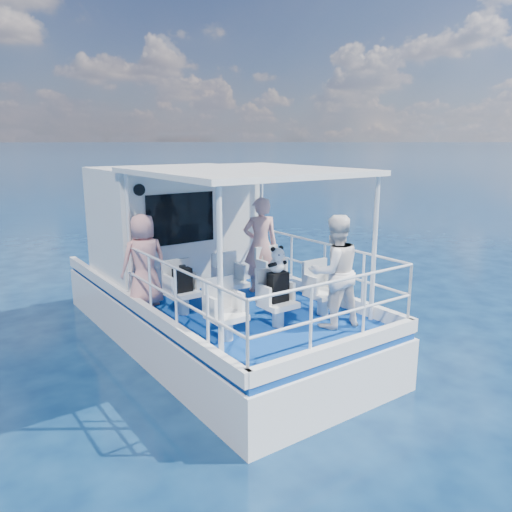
% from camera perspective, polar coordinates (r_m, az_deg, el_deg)
% --- Properties ---
extents(ground, '(2000.00, 2000.00, 0.00)m').
position_cam_1_polar(ground, '(8.70, -2.06, -11.40)').
color(ground, '#081C3B').
rests_on(ground, ground).
extents(hull, '(3.00, 7.00, 1.60)m').
position_cam_1_polar(hull, '(9.49, -5.42, -9.31)').
color(hull, white).
rests_on(hull, ground).
extents(deck, '(2.90, 6.90, 0.10)m').
position_cam_1_polar(deck, '(9.20, -5.53, -4.40)').
color(deck, navy).
rests_on(deck, hull).
extents(cabin, '(2.85, 2.00, 2.20)m').
position_cam_1_polar(cabin, '(10.06, -9.37, 3.73)').
color(cabin, white).
rests_on(cabin, deck).
extents(canopy, '(3.00, 3.20, 0.08)m').
position_cam_1_polar(canopy, '(7.77, -1.43, 9.66)').
color(canopy, white).
rests_on(canopy, cabin).
extents(canopy_posts, '(2.77, 2.97, 2.20)m').
position_cam_1_polar(canopy_posts, '(7.88, -1.18, 1.33)').
color(canopy_posts, white).
rests_on(canopy_posts, deck).
extents(railings, '(2.84, 3.59, 1.00)m').
position_cam_1_polar(railings, '(7.76, 0.19, -3.41)').
color(railings, white).
rests_on(railings, deck).
extents(seat_port_fwd, '(0.48, 0.46, 0.38)m').
position_cam_1_polar(seat_port_fwd, '(8.05, -8.30, -5.26)').
color(seat_port_fwd, white).
rests_on(seat_port_fwd, deck).
extents(seat_center_fwd, '(0.48, 0.46, 0.38)m').
position_cam_1_polar(seat_center_fwd, '(8.47, -2.86, -4.20)').
color(seat_center_fwd, white).
rests_on(seat_center_fwd, deck).
extents(seat_stbd_fwd, '(0.48, 0.46, 0.38)m').
position_cam_1_polar(seat_stbd_fwd, '(8.96, 2.01, -3.22)').
color(seat_stbd_fwd, white).
rests_on(seat_stbd_fwd, deck).
extents(seat_port_aft, '(0.48, 0.46, 0.38)m').
position_cam_1_polar(seat_port_aft, '(6.98, -3.38, -8.06)').
color(seat_port_aft, white).
rests_on(seat_port_aft, deck).
extents(seat_center_aft, '(0.48, 0.46, 0.38)m').
position_cam_1_polar(seat_center_aft, '(7.46, 2.54, -6.63)').
color(seat_center_aft, white).
rests_on(seat_center_aft, deck).
extents(seat_stbd_aft, '(0.48, 0.46, 0.38)m').
position_cam_1_polar(seat_stbd_aft, '(8.01, 7.66, -5.32)').
color(seat_stbd_aft, white).
rests_on(seat_stbd_aft, deck).
extents(passenger_port_fwd, '(0.60, 0.45, 1.55)m').
position_cam_1_polar(passenger_port_fwd, '(8.43, -12.68, -0.48)').
color(passenger_port_fwd, pink).
rests_on(passenger_port_fwd, deck).
extents(passenger_stbd_fwd, '(0.74, 0.62, 1.73)m').
position_cam_1_polar(passenger_stbd_fwd, '(9.01, 0.51, 1.29)').
color(passenger_stbd_fwd, '#E59D94').
rests_on(passenger_stbd_fwd, deck).
extents(passenger_stbd_aft, '(0.94, 0.80, 1.67)m').
position_cam_1_polar(passenger_stbd_aft, '(7.36, 8.95, -1.78)').
color(passenger_stbd_aft, white).
rests_on(passenger_stbd_aft, deck).
extents(backpack_port, '(0.28, 0.16, 0.37)m').
position_cam_1_polar(backpack_port, '(7.91, -8.41, -2.74)').
color(backpack_port, black).
rests_on(backpack_port, seat_port_fwd).
extents(backpack_center, '(0.30, 0.17, 0.45)m').
position_cam_1_polar(backpack_center, '(7.34, 2.52, -3.56)').
color(backpack_center, black).
rests_on(backpack_center, seat_center_aft).
extents(compact_camera, '(0.09, 0.06, 0.06)m').
position_cam_1_polar(compact_camera, '(7.86, -8.42, -1.22)').
color(compact_camera, black).
rests_on(compact_camera, backpack_port).
extents(panda, '(0.25, 0.21, 0.39)m').
position_cam_1_polar(panda, '(7.23, 2.40, -0.41)').
color(panda, white).
rests_on(panda, backpack_center).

